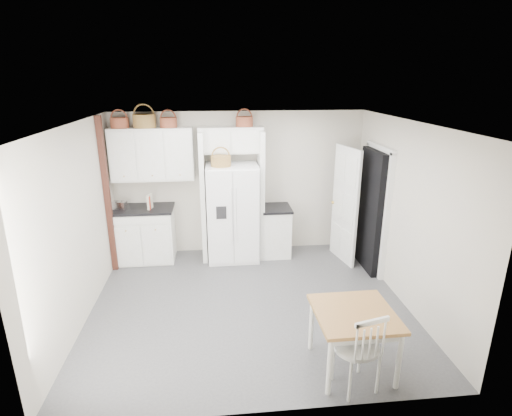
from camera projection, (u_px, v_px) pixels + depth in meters
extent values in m
plane|color=#424144|center=(249.00, 304.00, 5.84)|extent=(4.50, 4.50, 0.00)
plane|color=white|center=(248.00, 123.00, 5.03)|extent=(4.50, 4.50, 0.00)
plane|color=beige|center=(239.00, 183.00, 7.33)|extent=(4.50, 0.00, 4.50)
plane|color=beige|center=(78.00, 226.00, 5.22)|extent=(0.00, 4.00, 4.00)
plane|color=beige|center=(406.00, 215.00, 5.66)|extent=(0.00, 4.00, 4.00)
cube|color=white|center=(233.00, 213.00, 7.09)|extent=(0.89, 0.72, 1.73)
cube|color=white|center=(145.00, 235.00, 7.14)|extent=(1.02, 0.64, 0.94)
cube|color=white|center=(275.00, 232.00, 7.38)|extent=(0.50, 0.60, 0.88)
cube|color=olive|center=(352.00, 340.00, 4.46)|extent=(0.88, 0.88, 0.72)
cube|color=white|center=(357.00, 347.00, 4.13)|extent=(0.58, 0.54, 0.99)
cube|color=black|center=(143.00, 209.00, 6.98)|extent=(1.06, 0.69, 0.04)
cube|color=black|center=(276.00, 208.00, 7.23)|extent=(0.54, 0.64, 0.04)
cube|color=silver|center=(120.00, 206.00, 6.81)|extent=(0.26, 0.19, 0.16)
cube|color=#AE2915|center=(150.00, 202.00, 6.88)|extent=(0.05, 0.16, 0.24)
cube|color=beige|center=(150.00, 202.00, 6.87)|extent=(0.08, 0.18, 0.26)
cylinder|color=maroon|center=(119.00, 123.00, 6.62)|extent=(0.30, 0.30, 0.17)
cylinder|color=brown|center=(144.00, 121.00, 6.65)|extent=(0.38, 0.38, 0.22)
cylinder|color=maroon|center=(168.00, 122.00, 6.70)|extent=(0.29, 0.29, 0.17)
cylinder|color=maroon|center=(244.00, 122.00, 6.82)|extent=(0.29, 0.29, 0.17)
cylinder|color=brown|center=(221.00, 161.00, 6.67)|extent=(0.33, 0.33, 0.18)
cube|color=white|center=(152.00, 154.00, 6.84)|extent=(1.40, 0.34, 0.90)
cube|color=white|center=(231.00, 140.00, 6.90)|extent=(1.12, 0.34, 0.45)
cube|color=white|center=(203.00, 197.00, 7.03)|extent=(0.08, 0.60, 2.30)
cube|color=white|center=(261.00, 195.00, 7.13)|extent=(0.08, 0.60, 2.30)
cube|color=#34150E|center=(107.00, 197.00, 6.50)|extent=(0.09, 0.09, 2.60)
cube|color=black|center=(372.00, 211.00, 6.68)|extent=(0.18, 0.85, 2.05)
cube|color=white|center=(345.00, 206.00, 6.96)|extent=(0.21, 0.79, 2.05)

